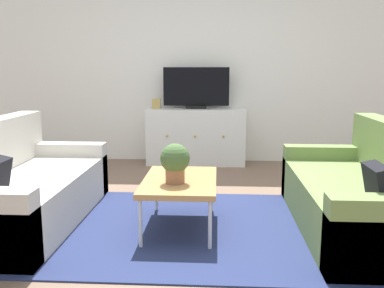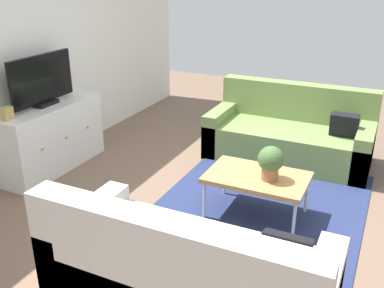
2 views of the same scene
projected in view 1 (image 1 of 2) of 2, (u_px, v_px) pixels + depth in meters
ground_plane at (188, 222)px, 3.67m from camera, size 10.00×10.00×0.00m
wall_back at (201, 64)px, 5.93m from camera, size 6.40×0.12×2.70m
area_rug at (187, 227)px, 3.52m from camera, size 2.50×1.90×0.01m
couch_left_side at (16, 191)px, 3.60m from camera, size 0.88×1.88×0.86m
couch_right_side at (367, 197)px, 3.43m from camera, size 0.88×1.88×0.86m
coffee_table at (180, 183)px, 3.45m from camera, size 0.58×0.90×0.42m
potted_plant at (175, 161)px, 3.30m from camera, size 0.23×0.23×0.31m
tv_console at (196, 136)px, 5.83m from camera, size 1.32×0.47×0.75m
flat_screen_tv at (196, 88)px, 5.74m from camera, size 0.88×0.16×0.55m
mantel_clock at (156, 104)px, 5.79m from camera, size 0.11×0.07×0.13m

